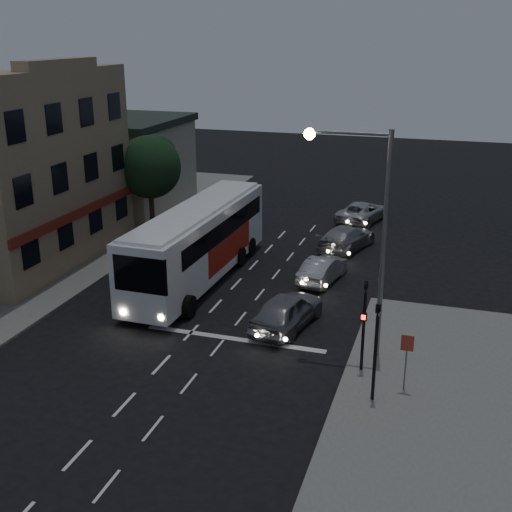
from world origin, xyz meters
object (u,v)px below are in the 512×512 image
(car_suv, at_px, (287,310))
(traffic_signal_side, at_px, (376,340))
(car_sedan_b, at_px, (346,238))
(streetlight, at_px, (368,219))
(car_sedan_c, at_px, (362,212))
(regulatory_sign, at_px, (407,353))
(tour_bus, at_px, (198,241))
(street_tree, at_px, (149,164))
(car_sedan_a, at_px, (323,269))
(traffic_signal_main, at_px, (364,315))

(car_suv, bearing_deg, traffic_signal_side, 142.63)
(car_sedan_b, xyz_separation_m, streetlight, (2.88, -13.17, 5.01))
(car_sedan_c, distance_m, streetlight, 20.30)
(regulatory_sign, height_order, streetlight, streetlight)
(tour_bus, height_order, car_sedan_b, tour_bus)
(street_tree, bearing_deg, regulatory_sign, -41.08)
(tour_bus, relative_size, car_sedan_a, 3.22)
(traffic_signal_main, relative_size, street_tree, 0.66)
(car_sedan_a, relative_size, traffic_signal_main, 0.99)
(car_sedan_a, distance_m, street_tree, 14.02)
(traffic_signal_main, xyz_separation_m, streetlight, (-0.26, 1.42, 3.31))
(tour_bus, relative_size, traffic_signal_main, 3.18)
(traffic_signal_main, distance_m, regulatory_sign, 2.14)
(streetlight, bearing_deg, car_suv, 155.57)
(tour_bus, bearing_deg, car_sedan_c, 65.85)
(traffic_signal_main, relative_size, traffic_signal_side, 1.00)
(car_sedan_a, bearing_deg, car_sedan_c, -81.55)
(car_sedan_b, xyz_separation_m, traffic_signal_side, (3.83, -16.57, 1.70))
(car_sedan_b, relative_size, streetlight, 0.55)
(car_sedan_b, bearing_deg, regulatory_sign, 122.87)
(street_tree, bearing_deg, streetlight, -39.51)
(car_sedan_b, relative_size, car_sedan_c, 1.00)
(car_sedan_c, xyz_separation_m, regulatory_sign, (4.82, -21.89, 0.90))
(car_sedan_b, height_order, regulatory_sign, regulatory_sign)
(car_sedan_b, relative_size, street_tree, 0.80)
(car_sedan_c, distance_m, traffic_signal_side, 23.24)
(tour_bus, distance_m, car_sedan_b, 9.98)
(car_suv, bearing_deg, regulatory_sign, 154.39)
(tour_bus, xyz_separation_m, car_sedan_b, (6.52, 7.41, -1.43))
(car_sedan_c, bearing_deg, traffic_signal_side, 113.40)
(tour_bus, distance_m, car_sedan_a, 6.67)
(traffic_signal_main, height_order, traffic_signal_side, same)
(traffic_signal_side, bearing_deg, car_sedan_b, 103.03)
(car_suv, distance_m, car_sedan_a, 5.95)
(street_tree, bearing_deg, car_sedan_b, 1.57)
(regulatory_sign, bearing_deg, traffic_signal_main, 149.16)
(car_sedan_a, height_order, car_sedan_b, car_sedan_b)
(tour_bus, xyz_separation_m, street_tree, (-6.15, 7.06, 2.34))
(car_sedan_c, height_order, traffic_signal_side, traffic_signal_side)
(car_sedan_c, relative_size, streetlight, 0.55)
(car_suv, bearing_deg, street_tree, -32.24)
(car_sedan_a, bearing_deg, regulatory_sign, 126.89)
(car_sedan_b, bearing_deg, tour_bus, 64.31)
(tour_bus, relative_size, street_tree, 2.10)
(car_suv, height_order, regulatory_sign, regulatory_sign)
(traffic_signal_side, distance_m, streetlight, 4.84)
(car_sedan_c, distance_m, street_tree, 14.81)
(car_sedan_a, relative_size, regulatory_sign, 1.84)
(car_suv, relative_size, traffic_signal_side, 1.15)
(tour_bus, bearing_deg, streetlight, -30.12)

